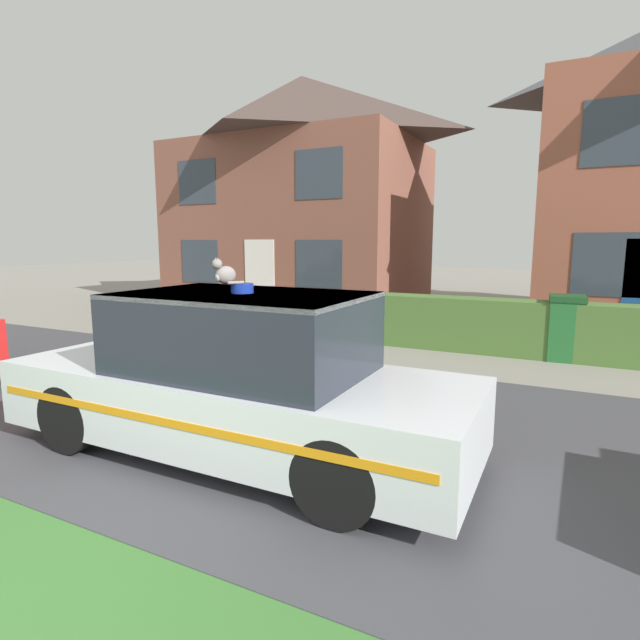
# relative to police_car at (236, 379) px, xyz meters

# --- Properties ---
(road_strip) EXTENTS (28.00, 5.30, 0.01)m
(road_strip) POSITION_rel_police_car_xyz_m (-0.05, 1.09, -0.74)
(road_strip) COLOR #424247
(road_strip) RESTS_ON ground
(garden_hedge) EXTENTS (10.72, 0.64, 1.00)m
(garden_hedge) POSITION_rel_police_car_xyz_m (-0.05, 5.78, -0.24)
(garden_hedge) COLOR #4C7233
(garden_hedge) RESTS_ON ground
(police_car) EXTENTS (4.60, 1.64, 1.65)m
(police_car) POSITION_rel_police_car_xyz_m (0.00, 0.00, 0.00)
(police_car) COLOR black
(police_car) RESTS_ON road_strip
(cat) EXTENTS (0.25, 0.23, 0.24)m
(cat) POSITION_rel_police_car_xyz_m (-0.01, -0.13, 1.02)
(cat) COLOR gray
(cat) RESTS_ON police_car
(house_left) EXTENTS (7.83, 5.91, 7.31)m
(house_left) POSITION_rel_police_car_xyz_m (-5.41, 11.20, 2.99)
(house_left) COLOR brown
(house_left) RESTS_ON ground
(wheelie_bin) EXTENTS (0.61, 0.69, 1.13)m
(wheelie_bin) POSITION_rel_police_car_xyz_m (2.76, 5.76, -0.17)
(wheelie_bin) COLOR #23662D
(wheelie_bin) RESTS_ON ground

